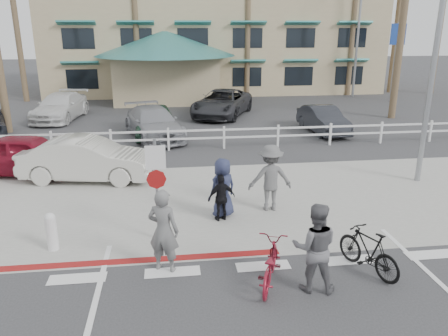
{
  "coord_description": "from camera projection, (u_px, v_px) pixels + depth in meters",
  "views": [
    {
      "loc": [
        -1.95,
        -7.77,
        5.07
      ],
      "look_at": [
        -0.54,
        3.18,
        1.5
      ],
      "focal_mm": 35.0,
      "sensor_mm": 36.0,
      "label": 1
    }
  ],
  "objects": [
    {
      "name": "ground",
      "position": [
        269.0,
        281.0,
        9.13
      ],
      "size": [
        140.0,
        140.0,
        0.0
      ],
      "primitive_type": "plane",
      "color": "#333335"
    },
    {
      "name": "sidewalk_plaza",
      "position": [
        236.0,
        200.0,
        13.37
      ],
      "size": [
        22.0,
        7.0,
        0.01
      ],
      "primitive_type": "cube",
      "color": "gray",
      "rests_on": "ground"
    },
    {
      "name": "cross_street",
      "position": [
        220.0,
        162.0,
        17.15
      ],
      "size": [
        40.0,
        5.0,
        0.01
      ],
      "primitive_type": "cube",
      "color": "#333335",
      "rests_on": "ground"
    },
    {
      "name": "parking_lot",
      "position": [
        201.0,
        116.0,
        26.11
      ],
      "size": [
        50.0,
        16.0,
        0.01
      ],
      "primitive_type": "cube",
      "color": "#333335",
      "rests_on": "ground"
    },
    {
      "name": "curb_red",
      "position": [
        128.0,
        261.0,
        9.89
      ],
      "size": [
        7.0,
        0.25,
        0.02
      ],
      "primitive_type": "cube",
      "color": "maroon",
      "rests_on": "ground"
    },
    {
      "name": "rail_fence",
      "position": [
        226.0,
        138.0,
        18.94
      ],
      "size": [
        29.4,
        0.16,
        1.0
      ],
      "primitive_type": null,
      "color": "silver",
      "rests_on": "ground"
    },
    {
      "name": "building",
      "position": [
        212.0,
        20.0,
        36.88
      ],
      "size": [
        28.0,
        16.0,
        11.3
      ],
      "primitive_type": null,
      "color": "tan",
      "rests_on": "ground"
    },
    {
      "name": "sign_post",
      "position": [
        157.0,
        185.0,
        10.48
      ],
      "size": [
        0.5,
        0.1,
        2.9
      ],
      "primitive_type": null,
      "color": "gray",
      "rests_on": "ground"
    },
    {
      "name": "bollard_0",
      "position": [
        52.0,
        232.0,
        10.29
      ],
      "size": [
        0.26,
        0.26,
        0.95
      ],
      "primitive_type": null,
      "color": "silver",
      "rests_on": "ground"
    },
    {
      "name": "streetlight_0",
      "position": [
        436.0,
        46.0,
        13.72
      ],
      "size": [
        0.6,
        2.0,
        9.0
      ],
      "primitive_type": null,
      "color": "gray",
      "rests_on": "ground"
    },
    {
      "name": "streetlight_1",
      "position": [
        358.0,
        32.0,
        31.77
      ],
      "size": [
        0.6,
        2.0,
        9.5
      ],
      "primitive_type": null,
      "color": "gray",
      "rests_on": "ground"
    },
    {
      "name": "info_sign",
      "position": [
        394.0,
        61.0,
        30.72
      ],
      "size": [
        1.2,
        0.16,
        5.6
      ],
      "primitive_type": null,
      "color": "navy",
      "rests_on": "ground"
    },
    {
      "name": "palm_1",
      "position": [
        13.0,
        5.0,
        29.26
      ],
      "size": [
        4.0,
        4.0,
        13.0
      ],
      "primitive_type": null,
      "color": "#27511F",
      "rests_on": "ground"
    },
    {
      "name": "palm_5",
      "position": [
        248.0,
        6.0,
        31.2
      ],
      "size": [
        4.0,
        4.0,
        13.0
      ],
      "primitive_type": null,
      "color": "#27511F",
      "rests_on": "ground"
    },
    {
      "name": "palm_9",
      "position": [
        443.0,
        7.0,
        33.02
      ],
      "size": [
        4.0,
        4.0,
        13.0
      ],
      "primitive_type": null,
      "color": "#27511F",
      "rests_on": "ground"
    },
    {
      "name": "bike_red",
      "position": [
        270.0,
        264.0,
        8.93
      ],
      "size": [
        1.18,
        1.83,
        0.91
      ],
      "primitive_type": "imported",
      "rotation": [
        0.0,
        0.0,
        2.78
      ],
      "color": "maroon",
      "rests_on": "ground"
    },
    {
      "name": "rider_red",
      "position": [
        164.0,
        231.0,
        9.28
      ],
      "size": [
        0.81,
        0.68,
        1.88
      ],
      "primitive_type": "imported",
      "rotation": [
        0.0,
        0.0,
        2.74
      ],
      "color": "slate",
      "rests_on": "ground"
    },
    {
      "name": "bike_black",
      "position": [
        368.0,
        251.0,
        9.35
      ],
      "size": [
        1.09,
        1.72,
        1.0
      ],
      "primitive_type": "imported",
      "rotation": [
        0.0,
        0.0,
        3.55
      ],
      "color": "black",
      "rests_on": "ground"
    },
    {
      "name": "rider_black",
      "position": [
        315.0,
        247.0,
        8.59
      ],
      "size": [
        1.05,
        0.9,
        1.87
      ],
      "primitive_type": "imported",
      "rotation": [
        0.0,
        0.0,
        2.9
      ],
      "color": "#5C5B60",
      "rests_on": "ground"
    },
    {
      "name": "pedestrian_a",
      "position": [
        270.0,
        178.0,
        12.44
      ],
      "size": [
        1.26,
        0.74,
        1.94
      ],
      "primitive_type": "imported",
      "rotation": [
        0.0,
        0.0,
        3.13
      ],
      "color": "#5C5B5C",
      "rests_on": "ground"
    },
    {
      "name": "pedestrian_child",
      "position": [
        221.0,
        198.0,
        11.82
      ],
      "size": [
        0.83,
        0.51,
        1.32
      ],
      "primitive_type": "imported",
      "rotation": [
        0.0,
        0.0,
        3.4
      ],
      "color": "black",
      "rests_on": "ground"
    },
    {
      "name": "pedestrian_b",
      "position": [
        223.0,
        188.0,
        12.06
      ],
      "size": [
        0.98,
        0.86,
        1.68
      ],
      "primitive_type": "imported",
      "rotation": [
        0.0,
        0.0,
        3.64
      ],
      "color": "#262C4A",
      "rests_on": "ground"
    },
    {
      "name": "car_white_sedan",
      "position": [
        88.0,
        159.0,
        14.98
      ],
      "size": [
        4.71,
        2.31,
        1.49
      ],
      "primitive_type": "imported",
      "rotation": [
        0.0,
        0.0,
        1.4
      ],
      "color": "beige",
      "rests_on": "ground"
    },
    {
      "name": "car_red_compact",
      "position": [
        29.0,
        155.0,
        15.59
      ],
      "size": [
        4.49,
        2.38,
        1.46
      ],
      "primitive_type": "imported",
      "rotation": [
        0.0,
        0.0,
        1.41
      ],
      "color": "maroon",
      "rests_on": "ground"
    },
    {
      "name": "lot_car_1",
      "position": [
        154.0,
        123.0,
        20.75
      ],
      "size": [
        3.36,
        5.37,
        1.45
      ],
      "primitive_type": "imported",
      "rotation": [
        0.0,
        0.0,
        0.29
      ],
      "color": "#919299",
      "rests_on": "ground"
    },
    {
      "name": "lot_car_2",
      "position": [
        155.0,
        120.0,
        21.21
      ],
      "size": [
        1.78,
        4.38,
        1.49
      ],
      "primitive_type": "imported",
      "rotation": [
        0.0,
        0.0,
        -0.01
      ],
      "color": "#224833",
      "rests_on": "ground"
    },
    {
      "name": "lot_car_3",
      "position": [
        323.0,
        120.0,
        21.86
      ],
      "size": [
        1.67,
        4.06,
        1.31
      ],
      "primitive_type": "imported",
      "rotation": [
        0.0,
        0.0,
        0.07
      ],
      "color": "#24262C",
      "rests_on": "ground"
    },
    {
      "name": "lot_car_4",
      "position": [
        60.0,
        107.0,
        24.89
      ],
      "size": [
        2.82,
        5.35,
        1.48
      ],
      "primitive_type": "imported",
      "rotation": [
        0.0,
        0.0,
        -0.15
      ],
      "color": "silver",
      "rests_on": "ground"
    },
    {
      "name": "lot_car_5",
      "position": [
        222.0,
        103.0,
        25.87
      ],
      "size": [
        4.6,
        6.12,
        1.55
      ],
      "primitive_type": "imported",
      "rotation": [
        0.0,
        0.0,
        -0.42
      ],
      "color": "#2B2C30",
      "rests_on": "ground"
    }
  ]
}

